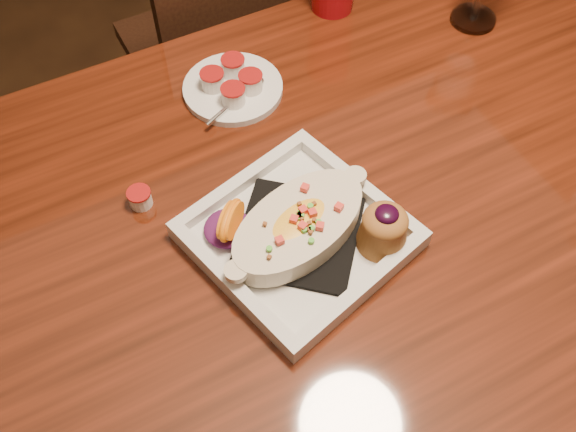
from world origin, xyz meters
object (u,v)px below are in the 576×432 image
table (403,219)px  chair_far (238,52)px  saucer (233,86)px  plate (307,230)px

table → chair_far: chair_far is taller
chair_far → saucer: size_ratio=5.81×
plate → saucer: size_ratio=1.91×
chair_far → table: bearing=90.0°
table → saucer: bearing=118.4°
chair_far → saucer: chair_far is taller
saucer → chair_far: bearing=65.9°
chair_far → plate: chair_far is taller
table → saucer: saucer is taller
table → chair_far: bearing=90.0°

